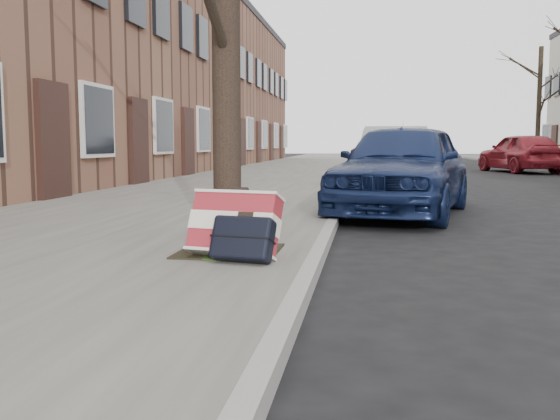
# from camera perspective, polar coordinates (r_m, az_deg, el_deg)

# --- Properties ---
(ground) EXTENTS (120.00, 120.00, 0.00)m
(ground) POSITION_cam_1_polar(r_m,az_deg,el_deg) (4.24, 19.12, -8.68)
(ground) COLOR black
(ground) RESTS_ON ground
(near_sidewalk) EXTENTS (5.00, 70.00, 0.12)m
(near_sidewalk) POSITION_cam_1_polar(r_m,az_deg,el_deg) (19.27, -0.50, 3.16)
(near_sidewalk) COLOR gray
(near_sidewalk) RESTS_ON ground
(house_near) EXTENTS (6.80, 40.00, 7.00)m
(house_near) POSITION_cam_1_polar(r_m,az_deg,el_deg) (22.00, -15.84, 12.27)
(house_near) COLOR brown
(house_near) RESTS_ON ground
(dirt_patch) EXTENTS (0.85, 0.85, 0.02)m
(dirt_patch) POSITION_cam_1_polar(r_m,az_deg,el_deg) (5.44, -4.64, -3.75)
(dirt_patch) COLOR black
(dirt_patch) RESTS_ON near_sidewalk
(suitcase_red) EXTENTS (0.79, 0.54, 0.55)m
(suitcase_red) POSITION_cam_1_polar(r_m,az_deg,el_deg) (5.09, -4.16, -1.35)
(suitcase_red) COLOR maroon
(suitcase_red) RESTS_ON near_sidewalk
(suitcase_navy) EXTENTS (0.54, 0.38, 0.39)m
(suitcase_navy) POSITION_cam_1_polar(r_m,az_deg,el_deg) (4.92, -3.42, -2.59)
(suitcase_navy) COLOR black
(suitcase_navy) RESTS_ON near_sidewalk
(car_near_front) EXTENTS (2.53, 4.35, 1.39)m
(car_near_front) POSITION_cam_1_polar(r_m,az_deg,el_deg) (9.40, 11.19, 3.80)
(car_near_front) COLOR #15214A
(car_near_front) RESTS_ON ground
(car_near_mid) EXTENTS (2.01, 4.66, 1.49)m
(car_near_mid) POSITION_cam_1_polar(r_m,az_deg,el_deg) (16.27, 10.47, 4.93)
(car_near_mid) COLOR #AEB2B6
(car_near_mid) RESTS_ON ground
(car_near_back) EXTENTS (2.38, 4.78, 1.30)m
(car_near_back) POSITION_cam_1_polar(r_m,az_deg,el_deg) (25.92, 9.10, 5.16)
(car_near_back) COLOR #39393E
(car_near_back) RESTS_ON ground
(car_far_back) EXTENTS (2.69, 4.50, 1.44)m
(car_far_back) POSITION_cam_1_polar(r_m,az_deg,el_deg) (24.33, 21.13, 4.92)
(car_far_back) COLOR maroon
(car_far_back) RESTS_ON ground
(tree_far_c) EXTENTS (0.22, 0.22, 5.51)m
(tree_far_c) POSITION_cam_1_polar(r_m,az_deg,el_deg) (32.69, 22.59, 8.85)
(tree_far_c) COLOR black
(tree_far_c) RESTS_ON far_sidewalk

